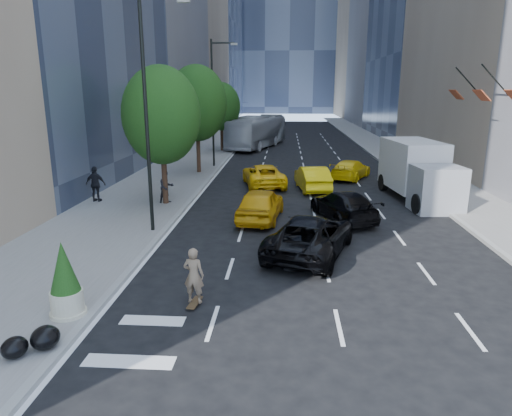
# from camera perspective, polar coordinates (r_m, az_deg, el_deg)

# --- Properties ---
(ground) EXTENTS (160.00, 160.00, 0.00)m
(ground) POSITION_cam_1_polar(r_m,az_deg,el_deg) (16.66, 5.37, -7.74)
(ground) COLOR black
(ground) RESTS_ON ground
(sidewalk_left) EXTENTS (6.00, 120.00, 0.15)m
(sidewalk_left) POSITION_cam_1_polar(r_m,az_deg,el_deg) (46.61, -6.80, 6.79)
(sidewalk_left) COLOR slate
(sidewalk_left) RESTS_ON ground
(sidewalk_right) EXTENTS (4.00, 120.00, 0.15)m
(sidewalk_right) POSITION_cam_1_polar(r_m,az_deg,el_deg) (47.03, 16.76, 6.35)
(sidewalk_right) COLOR slate
(sidewalk_right) RESTS_ON ground
(tower_right_far) EXTENTS (20.00, 24.00, 50.00)m
(tower_right_far) POSITION_cam_1_polar(r_m,az_deg,el_deg) (117.13, 16.12, 23.24)
(tower_right_far) COLOR gray
(tower_right_far) RESTS_ON ground
(lamp_near) EXTENTS (2.13, 0.22, 10.00)m
(lamp_near) POSITION_cam_1_polar(r_m,az_deg,el_deg) (20.26, -13.18, 12.81)
(lamp_near) COLOR black
(lamp_near) RESTS_ON sidewalk_left
(lamp_far) EXTENTS (2.13, 0.22, 10.00)m
(lamp_far) POSITION_cam_1_polar(r_m,az_deg,el_deg) (37.86, -5.20, 13.77)
(lamp_far) COLOR black
(lamp_far) RESTS_ON sidewalk_left
(tree_near) EXTENTS (4.20, 4.20, 7.46)m
(tree_near) POSITION_cam_1_polar(r_m,az_deg,el_deg) (25.34, -11.74, 11.26)
(tree_near) COLOR black
(tree_near) RESTS_ON sidewalk_left
(tree_mid) EXTENTS (4.50, 4.50, 7.99)m
(tree_mid) POSITION_cam_1_polar(r_m,az_deg,el_deg) (35.06, -7.40, 12.84)
(tree_mid) COLOR black
(tree_mid) RESTS_ON sidewalk_left
(tree_far) EXTENTS (3.90, 3.90, 6.92)m
(tree_far) POSITION_cam_1_polar(r_m,az_deg,el_deg) (47.90, -4.36, 12.53)
(tree_far) COLOR black
(tree_far) RESTS_ON sidewalk_left
(traffic_signal) EXTENTS (2.48, 0.53, 5.20)m
(traffic_signal) POSITION_cam_1_polar(r_m,az_deg,el_deg) (55.76, -2.35, 12.44)
(traffic_signal) COLOR black
(traffic_signal) RESTS_ON sidewalk_left
(facade_flags) EXTENTS (1.85, 13.30, 2.05)m
(facade_flags) POSITION_cam_1_polar(r_m,az_deg,el_deg) (27.76, 28.24, 12.65)
(facade_flags) COLOR black
(facade_flags) RESTS_ON ground
(skateboarder) EXTENTS (0.67, 0.49, 1.72)m
(skateboarder) POSITION_cam_1_polar(r_m,az_deg,el_deg) (13.81, -7.77, -8.80)
(skateboarder) COLOR #745F48
(skateboarder) RESTS_ON ground
(black_sedan_lincoln) EXTENTS (4.19, 6.14, 1.56)m
(black_sedan_lincoln) POSITION_cam_1_polar(r_m,az_deg,el_deg) (18.04, 6.87, -3.38)
(black_sedan_lincoln) COLOR black
(black_sedan_lincoln) RESTS_ON ground
(black_sedan_mercedes) EXTENTS (3.41, 5.34, 1.44)m
(black_sedan_mercedes) POSITION_cam_1_polar(r_m,az_deg,el_deg) (23.09, 10.87, 0.31)
(black_sedan_mercedes) COLOR black
(black_sedan_mercedes) RESTS_ON ground
(taxi_a) EXTENTS (2.44, 4.94, 1.62)m
(taxi_a) POSITION_cam_1_polar(r_m,az_deg,el_deg) (22.62, 0.57, 0.51)
(taxi_a) COLOR #CE910A
(taxi_a) RESTS_ON ground
(taxi_b) EXTENTS (2.30, 4.94, 1.57)m
(taxi_b) POSITION_cam_1_polar(r_m,az_deg,el_deg) (29.67, 7.05, 3.74)
(taxi_b) COLOR yellow
(taxi_b) RESTS_ON ground
(taxi_c) EXTENTS (3.43, 5.66, 1.47)m
(taxi_c) POSITION_cam_1_polar(r_m,az_deg,el_deg) (30.73, 0.96, 4.13)
(taxi_c) COLOR yellow
(taxi_c) RESTS_ON ground
(taxi_d) EXTENTS (3.74, 5.11, 1.37)m
(taxi_d) POSITION_cam_1_polar(r_m,az_deg,el_deg) (33.97, 11.75, 4.75)
(taxi_d) COLOR yellow
(taxi_d) RESTS_ON ground
(city_bus) EXTENTS (6.21, 12.96, 3.52)m
(city_bus) POSITION_cam_1_polar(r_m,az_deg,el_deg) (51.60, 0.18, 9.52)
(city_bus) COLOR #B5B8BC
(city_bus) RESTS_ON ground
(box_truck) EXTENTS (3.34, 7.32, 3.38)m
(box_truck) POSITION_cam_1_polar(r_m,az_deg,el_deg) (28.19, 19.60, 4.37)
(box_truck) COLOR silver
(box_truck) RESTS_ON ground
(pedestrian_a) EXTENTS (1.11, 1.08, 1.80)m
(pedestrian_a) POSITION_cam_1_polar(r_m,az_deg,el_deg) (25.90, -11.15, 2.59)
(pedestrian_a) COLOR black
(pedestrian_a) RESTS_ON sidewalk_left
(pedestrian_b) EXTENTS (1.22, 0.61, 2.00)m
(pedestrian_b) POSITION_cam_1_polar(r_m,az_deg,el_deg) (27.25, -19.39, 2.83)
(pedestrian_b) COLOR black
(pedestrian_b) RESTS_ON sidewalk_left
(planter_shrub) EXTENTS (0.90, 0.90, 2.16)m
(planter_shrub) POSITION_cam_1_polar(r_m,az_deg,el_deg) (13.85, -22.78, -8.36)
(planter_shrub) COLOR beige
(planter_shrub) RESTS_ON sidewalk_left
(garbage_bags) EXTENTS (1.17, 1.13, 0.58)m
(garbage_bags) POSITION_cam_1_polar(r_m,az_deg,el_deg) (12.65, -26.09, -14.76)
(garbage_bags) COLOR black
(garbage_bags) RESTS_ON sidewalk_left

